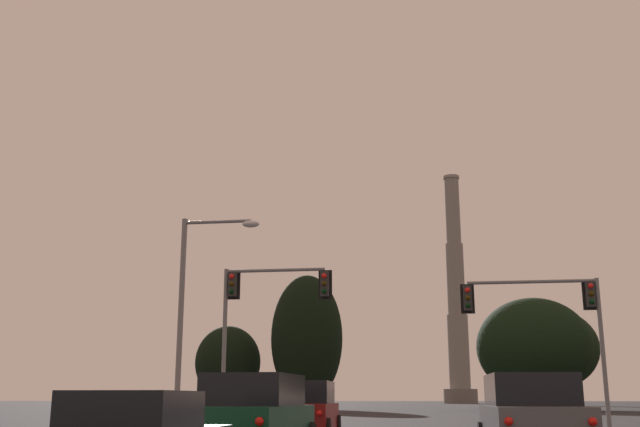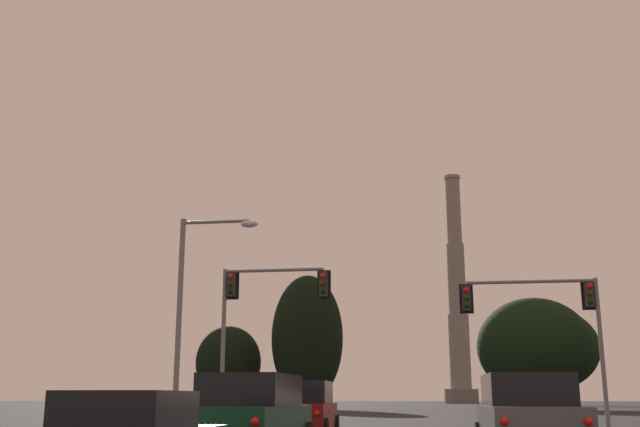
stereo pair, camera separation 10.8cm
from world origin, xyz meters
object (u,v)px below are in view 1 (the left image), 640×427
Objects in this scene: suv_right_lane_second at (532,418)px; suv_left_lane_front at (303,412)px; street_lamp at (194,299)px; traffic_light_overhead_right at (553,313)px; traffic_light_overhead_left at (259,306)px; suv_left_lane_second at (253,418)px; smokestack at (457,311)px.

suv_left_lane_front is (-6.32, 6.91, 0.00)m from suv_right_lane_second.
suv_right_lane_second is 0.63× the size of street_lamp.
suv_left_lane_front is 0.81× the size of traffic_light_overhead_right.
traffic_light_overhead_right is at bearing 3.99° from traffic_light_overhead_left.
suv_left_lane_second is 0.74× the size of traffic_light_overhead_left.
smokestack is (10.64, 152.83, 20.17)m from suv_left_lane_front.
suv_left_lane_second is 10.87m from street_lamp.
suv_left_lane_second and suv_left_lane_front have the same top height.
suv_left_lane_front is at bearing -64.61° from traffic_light_overhead_left.
street_lamp is (-10.60, 8.35, 3.93)m from suv_right_lane_second.
suv_right_lane_second is 14.06m from street_lamp.
traffic_light_overhead_right is 0.78× the size of street_lamp.
street_lamp reaches higher than suv_left_lane_front.
suv_left_lane_second is 0.64× the size of street_lamp.
suv_left_lane_front is at bearing -18.61° from street_lamp.
traffic_light_overhead_right is at bearing 77.65° from suv_right_lane_second.
traffic_light_overhead_left is (-9.33, 13.25, 4.20)m from suv_right_lane_second.
smokestack is at bearing 89.42° from traffic_light_overhead_right.
smokestack is at bearing 84.68° from traffic_light_overhead_left.
street_lamp is at bearing 140.86° from suv_right_lane_second.
street_lamp is (-1.28, -4.89, -0.27)m from traffic_light_overhead_left.
suv_left_lane_second is at bearing -121.28° from traffic_light_overhead_right.
street_lamp reaches higher than traffic_light_overhead_left.
suv_left_lane_second is 162.11m from smokestack.
suv_right_lane_second is 0.81× the size of traffic_light_overhead_right.
suv_right_lane_second is 1.00× the size of suv_left_lane_second.
street_lamp is (-13.46, -5.74, 0.13)m from traffic_light_overhead_right.
suv_left_lane_second is at bearing -77.32° from traffic_light_overhead_left.
suv_left_lane_front is 12.25m from traffic_light_overhead_right.
street_lamp reaches higher than traffic_light_overhead_right.
smokestack is at bearing 83.71° from suv_left_lane_front.
suv_right_lane_second is 14.87m from traffic_light_overhead_right.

